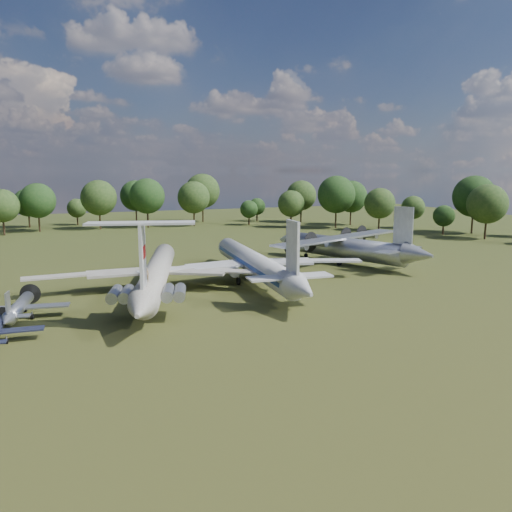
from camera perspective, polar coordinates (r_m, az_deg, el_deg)
name	(u,v)px	position (r m, az deg, el deg)	size (l,w,h in m)	color
ground	(182,296)	(70.26, -8.41, -4.51)	(300.00, 300.00, 0.00)	#213C14
il62_airliner	(157,278)	(71.56, -11.28, -2.43)	(36.26, 47.14, 4.62)	beige
tu104_jet	(254,267)	(77.32, -0.23, -1.29)	(35.55, 47.40, 4.74)	silver
an12_transport	(343,250)	(94.62, 9.90, 0.64)	(33.20, 37.11, 4.88)	#A4A6AC
small_prop_northwest	(19,310)	(64.67, -25.43, -5.61)	(10.99, 14.99, 2.20)	#A1A4A9
person_on_il62	(146,274)	(58.31, -12.43, -2.07)	(0.61, 0.40, 1.67)	#9A784E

